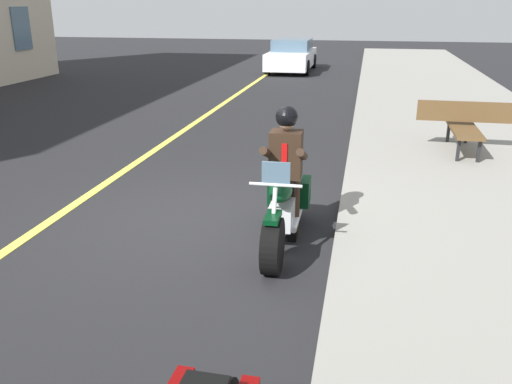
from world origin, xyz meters
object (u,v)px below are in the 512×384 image
(motorcycle_main, at_px, (283,209))
(rider_main, at_px, (286,161))
(car_silver, at_px, (292,55))
(bench_sidewalk, at_px, (464,122))

(motorcycle_main, bearing_deg, rider_main, -178.26)
(rider_main, xyz_separation_m, car_silver, (-18.38, -2.46, -0.35))
(motorcycle_main, xyz_separation_m, car_silver, (-18.56, -2.46, 0.24))
(rider_main, relative_size, bench_sidewalk, 0.96)
(rider_main, bearing_deg, car_silver, -172.38)
(car_silver, bearing_deg, bench_sidewalk, 21.05)
(bench_sidewalk, bearing_deg, rider_main, -32.30)
(motorcycle_main, relative_size, car_silver, 0.48)
(bench_sidewalk, bearing_deg, motorcycle_main, -31.20)
(motorcycle_main, xyz_separation_m, rider_main, (-0.19, -0.01, 0.58))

